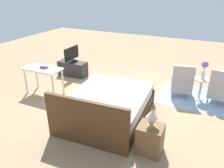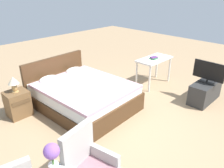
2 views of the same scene
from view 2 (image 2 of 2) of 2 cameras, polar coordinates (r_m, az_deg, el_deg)
The scene contains 10 objects.
ground_plane at distance 4.47m, azimuth 1.41°, elevation -9.93°, with size 16.00×16.00×0.00m, color #A38460.
bed at distance 4.92m, azimuth -7.86°, elevation -2.71°, with size 1.77×2.21×0.96m.
armchair_by_window_right at distance 3.02m, azimuth -6.11°, elevation -20.98°, with size 0.63×0.63×0.92m.
flower_vase at distance 2.48m, azimuth -15.26°, elevation -18.29°, with size 0.17×0.17×0.48m.
nightstand at distance 4.95m, azimuth -23.38°, elevation -4.75°, with size 0.44×0.41×0.55m.
table_lamp at distance 4.75m, azimuth -24.36°, elevation 0.42°, with size 0.22×0.22×0.33m.
tv_stand at distance 5.58m, azimuth 23.09°, elevation -1.84°, with size 0.96×0.40×0.48m.
tv_flatscreen at distance 5.39m, azimuth 23.95°, elevation 2.85°, with size 0.21×0.71×0.49m.
vanity_desk at distance 5.98m, azimuth 10.96°, elevation 5.57°, with size 1.04×0.52×0.74m.
book_stack at distance 5.90m, azimuth 10.87°, elevation 6.72°, with size 0.20×0.16×0.06m.
Camera 2 is at (-2.70, -2.51, 2.53)m, focal length 35.00 mm.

